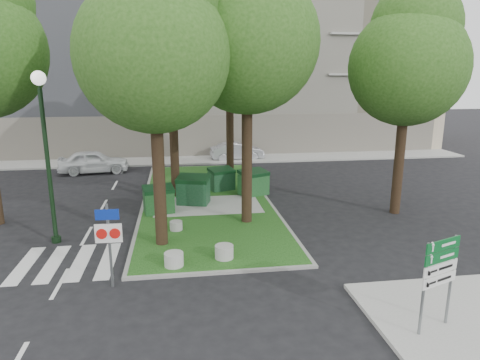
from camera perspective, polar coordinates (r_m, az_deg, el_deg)
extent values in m
plane|color=black|center=(14.07, -4.41, -12.36)|extent=(120.00, 120.00, 0.00)
cube|color=#174012|center=(21.53, -4.53, -2.73)|extent=(6.00, 16.00, 0.12)
cube|color=gray|center=(21.53, -4.53, -2.76)|extent=(6.30, 16.30, 0.10)
cube|color=#999993|center=(13.16, 27.63, -15.72)|extent=(5.00, 4.00, 0.12)
cube|color=#999993|center=(31.71, -6.68, 2.65)|extent=(42.00, 3.00, 0.12)
cube|color=silver|center=(15.70, -18.81, -10.18)|extent=(5.00, 3.00, 0.01)
cube|color=tan|center=(38.64, -7.37, 16.48)|extent=(41.00, 12.00, 16.00)
cylinder|color=black|center=(15.44, -10.82, 1.95)|extent=(0.44, 0.44, 6.16)
sphere|color=#224C14|center=(15.12, -11.49, 15.94)|extent=(5.20, 5.20, 5.20)
sphere|color=#224C14|center=(15.48, -10.59, 22.48)|extent=(3.90, 3.90, 3.90)
cylinder|color=black|center=(17.55, 0.93, 4.55)|extent=(0.44, 0.44, 6.72)
sphere|color=#224C14|center=(17.35, 0.98, 17.97)|extent=(5.60, 5.60, 5.60)
cylinder|color=black|center=(21.84, -8.79, 5.14)|extent=(0.44, 0.44, 5.88)
sphere|color=#224C14|center=(21.60, -9.15, 14.54)|extent=(4.80, 4.80, 4.80)
sphere|color=#224C14|center=(21.88, -8.49, 18.96)|extent=(3.60, 3.60, 3.60)
cylinder|color=black|center=(24.92, -1.36, 7.67)|extent=(0.44, 0.44, 7.00)
sphere|color=#224C14|center=(24.81, -1.41, 17.47)|extent=(5.80, 5.80, 5.80)
sphere|color=#224C14|center=(25.25, -0.77, 21.98)|extent=(4.35, 4.35, 4.35)
cylinder|color=black|center=(20.38, 20.56, 3.78)|extent=(0.44, 0.44, 5.88)
sphere|color=#224C14|center=(20.11, 21.45, 13.84)|extent=(5.00, 5.00, 5.00)
sphere|color=#224C14|center=(20.52, 22.37, 18.46)|extent=(3.75, 3.75, 3.75)
cube|color=#103C14|center=(19.65, -10.77, -2.85)|extent=(1.45, 1.12, 1.02)
cube|color=black|center=(19.49, -10.85, -1.18)|extent=(1.50, 1.19, 0.29)
cube|color=#10381D|center=(20.74, -6.23, -1.60)|extent=(1.68, 1.35, 1.15)
cube|color=black|center=(20.57, -6.28, 0.20)|extent=(1.74, 1.43, 0.33)
cube|color=#10381D|center=(23.16, -2.49, -0.08)|extent=(1.48, 1.25, 0.99)
cube|color=black|center=(23.03, -2.50, 1.32)|extent=(1.55, 1.32, 0.29)
cube|color=#16491C|center=(22.17, 1.81, -0.59)|extent=(1.64, 1.43, 1.08)
cube|color=black|center=(22.02, 1.82, 1.00)|extent=(1.71, 1.50, 0.31)
cylinder|color=#AAABA5|center=(14.36, -8.81, -10.40)|extent=(0.63, 0.63, 0.45)
cylinder|color=#A3A29E|center=(14.75, -2.12, -9.54)|extent=(0.64, 0.64, 0.45)
cylinder|color=gray|center=(17.47, -8.51, -6.04)|extent=(0.50, 0.50, 0.36)
cylinder|color=yellow|center=(26.13, 0.71, 1.17)|extent=(0.37, 0.37, 0.65)
cylinder|color=black|center=(17.10, -24.17, 1.41)|extent=(0.16, 0.16, 5.74)
cylinder|color=black|center=(17.84, -23.29, -7.26)|extent=(0.34, 0.34, 0.23)
sphere|color=white|center=(16.77, -25.28, 12.19)|extent=(0.51, 0.51, 0.51)
cylinder|color=slate|center=(13.28, -16.98, -8.45)|extent=(0.09, 0.09, 2.61)
cube|color=navy|center=(12.95, -17.29, -4.38)|extent=(0.68, 0.07, 0.31)
cube|color=white|center=(13.13, -17.11, -6.76)|extent=(0.78, 0.07, 0.57)
cylinder|color=red|center=(13.16, -17.92, -6.77)|extent=(0.31, 0.04, 0.31)
cylinder|color=red|center=(13.10, -16.29, -6.75)|extent=(0.31, 0.04, 0.31)
cylinder|color=slate|center=(11.24, 23.29, -13.29)|extent=(0.09, 0.09, 2.35)
cylinder|color=slate|center=(11.99, 26.29, -11.88)|extent=(0.09, 0.09, 2.35)
cube|color=#0A5521|center=(11.21, 25.38, -7.78)|extent=(1.11, 0.45, 0.27)
cube|color=#0A5521|center=(11.31, 25.22, -9.19)|extent=(1.11, 0.45, 0.27)
cube|color=white|center=(11.43, 25.07, -10.57)|extent=(1.11, 0.45, 0.27)
cube|color=white|center=(11.55, 24.91, -11.92)|extent=(1.11, 0.45, 0.27)
imported|color=white|center=(29.15, -18.93, 2.35)|extent=(4.51, 2.22, 1.48)
imported|color=#A6A7AE|center=(31.86, -0.39, 3.87)|extent=(4.02, 1.61, 1.30)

